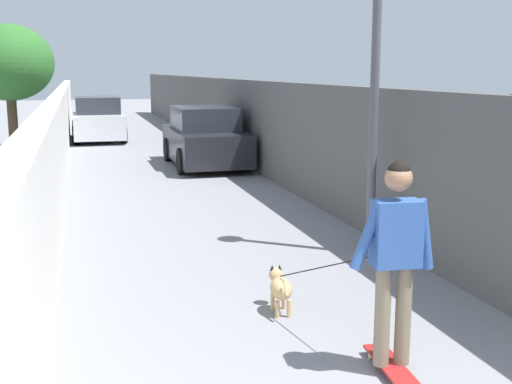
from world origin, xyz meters
TOP-DOWN VIEW (x-y plane):
  - ground_plane at (14.00, 0.00)m, footprint 80.00×80.00m
  - wall_left at (12.00, 2.38)m, footprint 48.00×0.30m
  - fence_right at (12.00, -2.38)m, footprint 48.00×0.30m
  - tree_left_mid at (19.00, 3.85)m, footprint 2.67×2.67m
  - lamp_post at (5.74, -1.83)m, footprint 0.36×0.36m
  - skateboard at (2.45, -0.47)m, footprint 0.82×0.27m
  - person_skateboarder at (2.45, -0.47)m, footprint 0.25×0.71m
  - dog at (3.99, -0.00)m, footprint 1.84×0.61m
  - car_near at (14.35, -1.23)m, footprint 3.88×1.80m
  - car_far at (21.54, 1.23)m, footprint 3.92×1.80m

SIDE VIEW (x-z plane):
  - ground_plane at x=14.00m, z-range 0.00..0.00m
  - skateboard at x=2.45m, z-range 0.03..0.11m
  - dog at x=3.99m, z-range -0.25..0.80m
  - car_near at x=14.35m, z-range -0.06..1.48m
  - car_far at x=21.54m, z-range -0.06..1.48m
  - wall_left at x=12.00m, z-range 0.00..1.89m
  - person_skateboarder at x=2.45m, z-range 0.23..1.93m
  - fence_right at x=12.00m, z-range 0.00..2.22m
  - tree_left_mid at x=19.00m, z-range 0.76..4.60m
  - lamp_post at x=5.74m, z-range 0.80..5.16m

